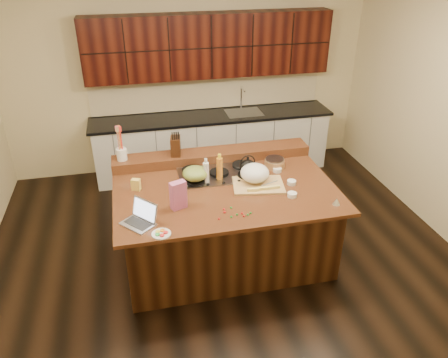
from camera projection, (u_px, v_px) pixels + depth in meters
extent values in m
cube|color=black|center=(225.00, 255.00, 5.21)|extent=(5.50, 5.00, 0.01)
cube|color=silver|center=(225.00, 15.00, 3.90)|extent=(5.50, 5.00, 0.01)
cube|color=beige|center=(188.00, 84.00, 6.69)|extent=(5.50, 0.01, 2.70)
cube|color=beige|center=(327.00, 341.00, 2.41)|extent=(5.50, 0.01, 2.70)
cube|color=black|center=(225.00, 224.00, 4.99)|extent=(2.22, 1.42, 0.88)
cube|color=black|center=(225.00, 189.00, 4.77)|extent=(2.40, 1.60, 0.04)
cube|color=black|center=(212.00, 155.00, 5.33)|extent=(2.40, 0.30, 0.12)
cube|color=gray|center=(219.00, 174.00, 5.01)|extent=(0.92, 0.52, 0.02)
cylinder|color=black|center=(192.00, 170.00, 5.06)|extent=(0.22, 0.22, 0.03)
cylinder|color=black|center=(242.00, 165.00, 5.17)|extent=(0.22, 0.22, 0.03)
cylinder|color=black|center=(195.00, 181.00, 4.83)|extent=(0.22, 0.22, 0.03)
cylinder|color=black|center=(247.00, 175.00, 4.95)|extent=(0.22, 0.22, 0.03)
cylinder|color=black|center=(219.00, 173.00, 5.00)|extent=(0.22, 0.22, 0.03)
cube|color=silver|center=(213.00, 144.00, 6.90)|extent=(3.60, 0.62, 0.90)
cube|color=black|center=(212.00, 116.00, 6.67)|extent=(3.70, 0.66, 0.04)
cube|color=gray|center=(244.00, 113.00, 6.76)|extent=(0.55, 0.42, 0.01)
cylinder|color=gray|center=(241.00, 98.00, 6.83)|extent=(0.02, 0.02, 0.36)
cube|color=black|center=(209.00, 45.00, 6.30)|extent=(3.60, 0.34, 0.90)
cube|color=beige|center=(208.00, 93.00, 6.80)|extent=(3.60, 0.03, 0.50)
ellipsoid|color=black|center=(248.00, 167.00, 4.90)|extent=(0.24, 0.24, 0.17)
ellipsoid|color=olive|center=(195.00, 173.00, 4.79)|extent=(0.34, 0.34, 0.15)
cube|color=#B7B7BC|center=(138.00, 224.00, 4.14)|extent=(0.36, 0.37, 0.01)
cube|color=black|center=(138.00, 223.00, 4.13)|extent=(0.26, 0.28, 0.00)
cube|color=#B7B7BC|center=(145.00, 210.00, 4.16)|extent=(0.25, 0.27, 0.20)
cube|color=silver|center=(144.00, 210.00, 4.16)|extent=(0.22, 0.24, 0.17)
cylinder|color=orange|center=(220.00, 169.00, 4.85)|extent=(0.07, 0.07, 0.27)
cylinder|color=silver|center=(206.00, 173.00, 4.79)|extent=(0.08, 0.08, 0.25)
cube|color=tan|center=(258.00, 185.00, 4.78)|extent=(0.61, 0.49, 0.03)
ellipsoid|color=white|center=(255.00, 173.00, 4.79)|extent=(0.32, 0.32, 0.20)
cube|color=#EDD872|center=(253.00, 190.00, 4.64)|extent=(0.12, 0.03, 0.03)
cube|color=#EDD872|center=(264.00, 188.00, 4.66)|extent=(0.12, 0.03, 0.03)
cube|color=#EDD872|center=(274.00, 187.00, 4.68)|extent=(0.12, 0.03, 0.03)
cylinder|color=gray|center=(269.00, 183.00, 4.78)|extent=(0.21, 0.09, 0.01)
cylinder|color=white|center=(292.00, 195.00, 4.58)|extent=(0.13, 0.13, 0.04)
cylinder|color=white|center=(277.00, 170.00, 5.08)|extent=(0.11, 0.11, 0.04)
cylinder|color=white|center=(292.00, 182.00, 4.82)|extent=(0.11, 0.11, 0.04)
cylinder|color=#996B3F|center=(275.00, 163.00, 5.17)|extent=(0.30, 0.30, 0.09)
cone|color=silver|center=(337.00, 201.00, 4.44)|extent=(0.09, 0.09, 0.07)
cube|color=#BC588A|center=(178.00, 195.00, 4.33)|extent=(0.18, 0.13, 0.29)
cylinder|color=white|center=(161.00, 234.00, 4.00)|extent=(0.21, 0.21, 0.01)
cube|color=#F2CF55|center=(136.00, 185.00, 4.69)|extent=(0.11, 0.09, 0.13)
cylinder|color=white|center=(122.00, 154.00, 5.06)|extent=(0.13, 0.13, 0.14)
cube|color=black|center=(176.00, 146.00, 5.16)|extent=(0.14, 0.20, 0.22)
ellipsoid|color=red|center=(244.00, 216.00, 4.25)|extent=(0.02, 0.02, 0.02)
ellipsoid|color=#198C26|center=(251.00, 213.00, 4.30)|extent=(0.02, 0.02, 0.02)
ellipsoid|color=red|center=(224.00, 209.00, 4.36)|extent=(0.02, 0.02, 0.02)
ellipsoid|color=#198C26|center=(248.00, 215.00, 4.27)|extent=(0.02, 0.02, 0.02)
ellipsoid|color=red|center=(224.00, 212.00, 4.31)|extent=(0.02, 0.02, 0.02)
ellipsoid|color=#198C26|center=(237.00, 214.00, 4.28)|extent=(0.02, 0.02, 0.02)
ellipsoid|color=red|center=(219.00, 219.00, 4.21)|extent=(0.02, 0.02, 0.02)
ellipsoid|color=#198C26|center=(231.00, 208.00, 4.39)|extent=(0.02, 0.02, 0.02)
ellipsoid|color=red|center=(242.00, 213.00, 4.30)|extent=(0.02, 0.02, 0.02)
ellipsoid|color=#198C26|center=(231.00, 217.00, 4.24)|extent=(0.02, 0.02, 0.02)
ellipsoid|color=red|center=(225.00, 212.00, 4.31)|extent=(0.02, 0.02, 0.02)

